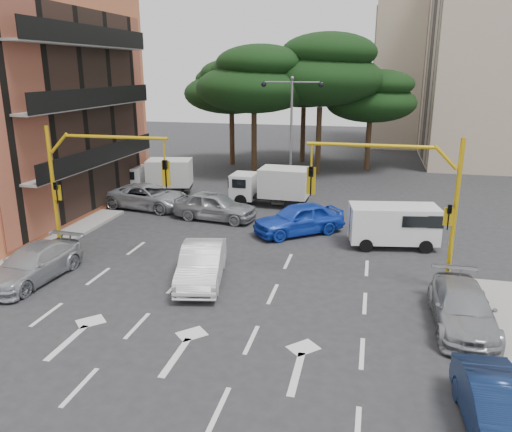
{
  "coord_description": "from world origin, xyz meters",
  "views": [
    {
      "loc": [
        5.41,
        -17.37,
        8.39
      ],
      "look_at": [
        0.16,
        4.98,
        1.6
      ],
      "focal_mm": 35.0,
      "sensor_mm": 36.0,
      "label": 1
    }
  ],
  "objects_px": {
    "car_white_hatch": "(202,264)",
    "car_silver_cross_a": "(148,197)",
    "car_silver_wagon": "(33,264)",
    "car_silver_cross_b": "(215,206)",
    "car_navy_parked": "(499,412)",
    "signal_mast_right": "(407,192)",
    "signal_mast_left": "(87,175)",
    "car_blue_compact": "(299,219)",
    "box_truck_b": "(270,186)",
    "van_white": "(393,226)",
    "street_lamp_center": "(291,115)",
    "car_silver_parked": "(463,308)",
    "box_truck_a": "(157,177)"
  },
  "relations": [
    {
      "from": "box_truck_a",
      "to": "car_white_hatch",
      "type": "bearing_deg",
      "value": -162.29
    },
    {
      "from": "signal_mast_right",
      "to": "car_silver_cross_b",
      "type": "bearing_deg",
      "value": 144.99
    },
    {
      "from": "car_silver_parked",
      "to": "van_white",
      "type": "bearing_deg",
      "value": 104.57
    },
    {
      "from": "car_silver_cross_b",
      "to": "van_white",
      "type": "bearing_deg",
      "value": -96.07
    },
    {
      "from": "car_silver_wagon",
      "to": "car_navy_parked",
      "type": "xyz_separation_m",
      "value": [
        16.55,
        -5.51,
        -0.02
      ]
    },
    {
      "from": "car_blue_compact",
      "to": "car_navy_parked",
      "type": "relative_size",
      "value": 1.18
    },
    {
      "from": "signal_mast_left",
      "to": "van_white",
      "type": "height_order",
      "value": "signal_mast_left"
    },
    {
      "from": "street_lamp_center",
      "to": "car_white_hatch",
      "type": "distance_m",
      "value": 16.21
    },
    {
      "from": "car_blue_compact",
      "to": "car_silver_cross_a",
      "type": "height_order",
      "value": "car_blue_compact"
    },
    {
      "from": "car_silver_wagon",
      "to": "box_truck_b",
      "type": "xyz_separation_m",
      "value": [
        7.11,
        13.79,
        0.53
      ]
    },
    {
      "from": "car_white_hatch",
      "to": "car_silver_cross_a",
      "type": "relative_size",
      "value": 0.86
    },
    {
      "from": "box_truck_a",
      "to": "car_silver_wagon",
      "type": "bearing_deg",
      "value": 171.62
    },
    {
      "from": "car_navy_parked",
      "to": "signal_mast_left",
      "type": "bearing_deg",
      "value": 147.88
    },
    {
      "from": "signal_mast_left",
      "to": "box_truck_a",
      "type": "bearing_deg",
      "value": 100.36
    },
    {
      "from": "street_lamp_center",
      "to": "box_truck_b",
      "type": "bearing_deg",
      "value": -103.41
    },
    {
      "from": "car_navy_parked",
      "to": "box_truck_b",
      "type": "xyz_separation_m",
      "value": [
        -9.45,
        19.29,
        0.55
      ]
    },
    {
      "from": "car_silver_cross_a",
      "to": "car_silver_cross_b",
      "type": "bearing_deg",
      "value": -97.36
    },
    {
      "from": "car_silver_parked",
      "to": "box_truck_b",
      "type": "distance_m",
      "value": 16.79
    },
    {
      "from": "signal_mast_left",
      "to": "box_truck_b",
      "type": "distance_m",
      "value": 12.72
    },
    {
      "from": "signal_mast_left",
      "to": "car_silver_cross_b",
      "type": "height_order",
      "value": "signal_mast_left"
    },
    {
      "from": "signal_mast_right",
      "to": "car_navy_parked",
      "type": "xyz_separation_m",
      "value": [
        1.9,
        -8.42,
        -3.21
      ]
    },
    {
      "from": "van_white",
      "to": "box_truck_a",
      "type": "relative_size",
      "value": 0.85
    },
    {
      "from": "street_lamp_center",
      "to": "car_white_hatch",
      "type": "xyz_separation_m",
      "value": [
        -1.06,
        -15.49,
        -4.66
      ]
    },
    {
      "from": "signal_mast_left",
      "to": "car_white_hatch",
      "type": "relative_size",
      "value": 1.28
    },
    {
      "from": "van_white",
      "to": "signal_mast_left",
      "type": "bearing_deg",
      "value": -80.41
    },
    {
      "from": "car_white_hatch",
      "to": "car_silver_parked",
      "type": "relative_size",
      "value": 0.99
    },
    {
      "from": "street_lamp_center",
      "to": "box_truck_b",
      "type": "distance_m",
      "value": 5.3
    },
    {
      "from": "car_silver_wagon",
      "to": "car_silver_cross_a",
      "type": "bearing_deg",
      "value": 94.7
    },
    {
      "from": "car_navy_parked",
      "to": "car_silver_wagon",
      "type": "bearing_deg",
      "value": 158.0
    },
    {
      "from": "car_silver_cross_a",
      "to": "car_white_hatch",
      "type": "bearing_deg",
      "value": -136.04
    },
    {
      "from": "signal_mast_right",
      "to": "box_truck_a",
      "type": "height_order",
      "value": "signal_mast_right"
    },
    {
      "from": "signal_mast_right",
      "to": "car_silver_wagon",
      "type": "relative_size",
      "value": 1.24
    },
    {
      "from": "car_blue_compact",
      "to": "car_silver_cross_b",
      "type": "distance_m",
      "value": 5.27
    },
    {
      "from": "signal_mast_left",
      "to": "car_silver_cross_b",
      "type": "distance_m",
      "value": 8.46
    },
    {
      "from": "car_white_hatch",
      "to": "box_truck_a",
      "type": "height_order",
      "value": "box_truck_a"
    },
    {
      "from": "car_silver_cross_b",
      "to": "car_navy_parked",
      "type": "bearing_deg",
      "value": -135.21
    },
    {
      "from": "box_truck_b",
      "to": "car_silver_wagon",
      "type": "bearing_deg",
      "value": 155.1
    },
    {
      "from": "signal_mast_right",
      "to": "car_silver_cross_a",
      "type": "distance_m",
      "value": 17.31
    },
    {
      "from": "car_navy_parked",
      "to": "box_truck_b",
      "type": "height_order",
      "value": "box_truck_b"
    },
    {
      "from": "car_blue_compact",
      "to": "box_truck_b",
      "type": "relative_size",
      "value": 0.97
    },
    {
      "from": "van_white",
      "to": "box_truck_b",
      "type": "xyz_separation_m",
      "value": [
        -7.37,
        6.17,
        0.18
      ]
    },
    {
      "from": "signal_mast_right",
      "to": "box_truck_a",
      "type": "relative_size",
      "value": 1.22
    },
    {
      "from": "car_white_hatch",
      "to": "car_silver_cross_b",
      "type": "distance_m",
      "value": 8.76
    },
    {
      "from": "signal_mast_left",
      "to": "car_silver_cross_b",
      "type": "relative_size",
      "value": 1.25
    },
    {
      "from": "box_truck_b",
      "to": "street_lamp_center",
      "type": "bearing_deg",
      "value": -11.03
    },
    {
      "from": "car_blue_compact",
      "to": "car_navy_parked",
      "type": "distance_m",
      "value": 15.57
    },
    {
      "from": "box_truck_a",
      "to": "car_silver_cross_b",
      "type": "bearing_deg",
      "value": -143.54
    },
    {
      "from": "van_white",
      "to": "car_white_hatch",
      "type": "bearing_deg",
      "value": -60.88
    },
    {
      "from": "street_lamp_center",
      "to": "car_silver_parked",
      "type": "bearing_deg",
      "value": -62.92
    },
    {
      "from": "street_lamp_center",
      "to": "car_silver_parked",
      "type": "distance_m",
      "value": 19.69
    }
  ]
}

